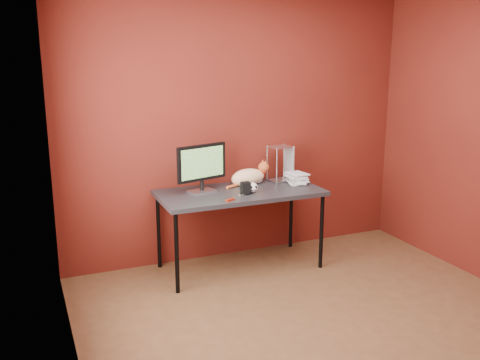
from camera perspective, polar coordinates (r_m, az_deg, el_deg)
name	(u,v)px	position (r m, az deg, el deg)	size (l,w,h in m)	color
room	(340,136)	(3.64, 10.65, 4.59)	(3.52, 3.52, 2.61)	#51321B
desk	(240,196)	(4.91, 0.00, -1.73)	(1.50, 0.70, 0.75)	black
monitor	(202,166)	(4.80, -4.11, 1.52)	(0.49, 0.22, 0.44)	silver
cat	(249,176)	(5.11, 0.93, 0.39)	(0.48, 0.20, 0.23)	orange
skull_mug	(252,188)	(4.82, 1.33, -0.81)	(0.10, 0.10, 0.09)	white
speaker	(246,189)	(4.77, 0.60, -0.92)	(0.10, 0.10, 0.11)	black
book_stack	(290,128)	(5.09, 5.34, 5.58)	(0.22, 0.25, 1.08)	beige
wire_rack	(280,163)	(5.25, 4.33, 1.78)	(0.22, 0.19, 0.35)	silver
pocket_knife	(230,200)	(4.57, -1.05, -2.14)	(0.09, 0.02, 0.02)	maroon
black_gadget	(249,193)	(4.79, 0.92, -1.36)	(0.04, 0.03, 0.02)	black
washer	(241,195)	(4.75, 0.09, -1.61)	(0.05, 0.05, 0.00)	silver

